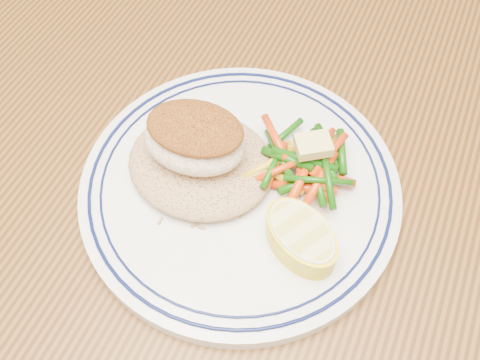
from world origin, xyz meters
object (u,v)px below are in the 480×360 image
(fish_fillet, at_px, (194,138))
(vegetable_pile, at_px, (302,164))
(dining_table, at_px, (244,247))
(plate, at_px, (240,186))
(rice_pilaf, at_px, (201,161))
(lemon_wedge, at_px, (301,237))

(fish_fillet, distance_m, vegetable_pile, 0.10)
(dining_table, relative_size, vegetable_pile, 14.70)
(dining_table, height_order, vegetable_pile, vegetable_pile)
(plate, bearing_deg, rice_pilaf, -179.09)
(plate, bearing_deg, vegetable_pile, 35.66)
(rice_pilaf, height_order, lemon_wedge, lemon_wedge)
(plate, height_order, lemon_wedge, lemon_wedge)
(vegetable_pile, bearing_deg, rice_pilaf, -158.17)
(fish_fillet, height_order, lemon_wedge, fish_fillet)
(dining_table, bearing_deg, plate, 142.29)
(lemon_wedge, bearing_deg, dining_table, 153.68)
(fish_fillet, xyz_separation_m, vegetable_pile, (0.09, 0.03, -0.03))
(plate, relative_size, lemon_wedge, 3.23)
(plate, height_order, fish_fillet, fish_fillet)
(dining_table, xyz_separation_m, plate, (-0.01, 0.01, 0.11))
(dining_table, distance_m, rice_pilaf, 0.13)
(dining_table, relative_size, plate, 5.27)
(lemon_wedge, bearing_deg, vegetable_pile, 109.03)
(vegetable_pile, bearing_deg, dining_table, -134.82)
(plate, distance_m, rice_pilaf, 0.04)
(dining_table, relative_size, rice_pilaf, 11.32)
(rice_pilaf, bearing_deg, dining_table, -6.50)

